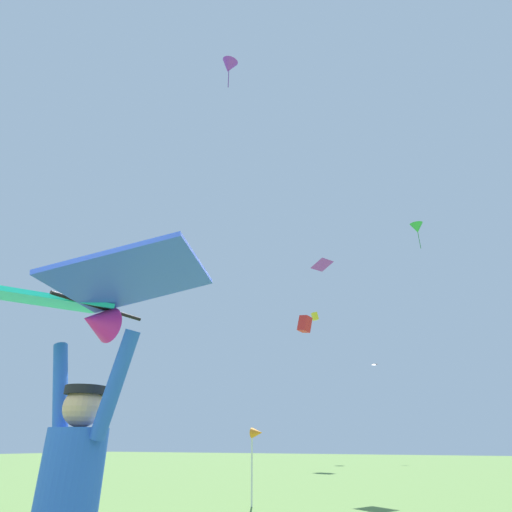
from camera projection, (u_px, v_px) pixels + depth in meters
name	position (u px, v px, depth m)	size (l,w,h in m)	color
held_stunt_kite	(91.00, 298.00, 2.66)	(1.86, 1.05, 0.41)	black
distant_kite_green_low_left	(417.00, 228.00, 29.82)	(1.28, 1.37, 2.14)	green
distant_kite_purple_high_left	(322.00, 264.00, 16.47)	(0.90, 0.93, 0.39)	purple
distant_kite_black_low_right	(375.00, 364.00, 33.95)	(0.57, 0.54, 0.26)	black
distant_kite_yellow_high_right	(315.00, 316.00, 38.20)	(0.72, 0.75, 0.81)	yellow
distant_kite_red_mid_left	(305.00, 324.00, 28.17)	(1.02, 0.89, 1.24)	red
distant_kite_purple_overhead_distant	(229.00, 66.00, 23.64)	(1.24, 1.17, 2.19)	purple
marker_flag	(256.00, 437.00, 9.77)	(0.30, 0.24, 1.66)	silver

